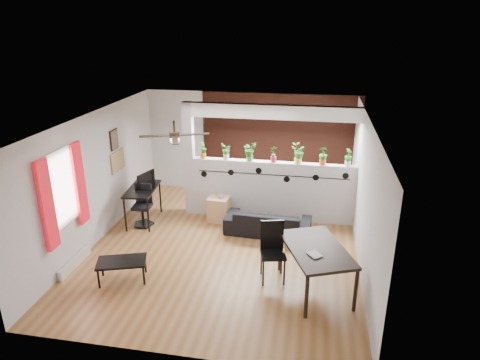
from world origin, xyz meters
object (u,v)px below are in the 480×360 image
object	(u,v)px
coffee_table	(122,263)
potted_plant_2	(250,151)
office_chair	(143,208)
potted_plant_1	(226,151)
cup	(221,196)
potted_plant_3	(274,153)
dining_table	(316,252)
computer_desk	(142,191)
ceiling_fan	(175,137)
cube_shelf	(219,209)
potted_plant_6	(348,157)
sofa	(268,222)
folding_chair	(272,245)
potted_plant_0	(203,150)
potted_plant_5	(323,155)
potted_plant_4	(298,153)

from	to	relation	value
coffee_table	potted_plant_2	bearing A→B (deg)	59.26
office_chair	coffee_table	size ratio (longest dim) A/B	0.98
potted_plant_1	cup	xyz separation A→B (m)	(-0.06, -0.34, -0.94)
potted_plant_3	dining_table	xyz separation A→B (m)	(1.00, -2.61, -0.84)
dining_table	computer_desk	bearing A→B (deg)	152.97
potted_plant_2	potted_plant_1	bearing A→B (deg)	180.00
office_chair	ceiling_fan	bearing A→B (deg)	-40.05
cup	dining_table	distance (m)	3.11
cube_shelf	office_chair	size ratio (longest dim) A/B	0.61
potted_plant_6	office_chair	distance (m)	4.56
potted_plant_2	cup	xyz separation A→B (m)	(-0.59, -0.34, -0.97)
coffee_table	ceiling_fan	bearing A→B (deg)	59.36
potted_plant_2	potted_plant_6	bearing A→B (deg)	0.00
potted_plant_3	cup	xyz separation A→B (m)	(-1.12, -0.34, -0.94)
ceiling_fan	potted_plant_1	xyz separation A→B (m)	(0.55, 1.80, -0.77)
sofa	dining_table	world-z (taller)	dining_table
potted_plant_3	cube_shelf	distance (m)	1.76
sofa	coffee_table	bearing A→B (deg)	47.17
folding_chair	potted_plant_3	bearing A→B (deg)	96.11
ceiling_fan	cup	bearing A→B (deg)	71.71
potted_plant_0	potted_plant_2	bearing A→B (deg)	0.00
cube_shelf	cup	size ratio (longest dim) A/B	4.74
coffee_table	potted_plant_5	bearing A→B (deg)	41.49
potted_plant_3	sofa	xyz separation A→B (m)	(-0.01, -0.75, -1.30)
computer_desk	coffee_table	world-z (taller)	computer_desk
ceiling_fan	coffee_table	world-z (taller)	ceiling_fan
ceiling_fan	coffee_table	size ratio (longest dim) A/B	1.29
dining_table	folding_chair	size ratio (longest dim) A/B	1.58
potted_plant_4	dining_table	xyz separation A→B (m)	(0.47, -2.61, -0.87)
folding_chair	coffee_table	world-z (taller)	folding_chair
coffee_table	potted_plant_1	bearing A→B (deg)	67.41
ceiling_fan	cube_shelf	distance (m)	2.54
potted_plant_5	potted_plant_6	bearing A→B (deg)	0.00
ceiling_fan	cup	distance (m)	2.30
potted_plant_2	cup	world-z (taller)	potted_plant_2
potted_plant_6	folding_chair	world-z (taller)	potted_plant_6
potted_plant_3	office_chair	distance (m)	3.09
ceiling_fan	potted_plant_0	world-z (taller)	ceiling_fan
potted_plant_4	computer_desk	world-z (taller)	potted_plant_4
potted_plant_2	potted_plant_5	distance (m)	1.58
potted_plant_0	coffee_table	bearing A→B (deg)	-103.35
potted_plant_2	cube_shelf	bearing A→B (deg)	-152.05
potted_plant_6	ceiling_fan	bearing A→B (deg)	-150.49
dining_table	ceiling_fan	bearing A→B (deg)	162.58
cup	office_chair	distance (m)	1.72
cup	office_chair	size ratio (longest dim) A/B	0.13
dining_table	folding_chair	bearing A→B (deg)	162.03
potted_plant_5	cube_shelf	size ratio (longest dim) A/B	0.71
potted_plant_0	potted_plant_6	xyz separation A→B (m)	(3.16, 0.00, 0.00)
potted_plant_0	computer_desk	size ratio (longest dim) A/B	0.32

